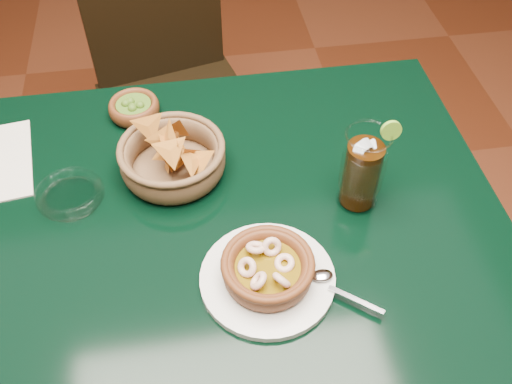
{
  "coord_description": "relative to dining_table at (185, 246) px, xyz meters",
  "views": [
    {
      "loc": [
        0.04,
        -0.68,
        1.56
      ],
      "look_at": [
        0.14,
        -0.02,
        0.81
      ],
      "focal_mm": 40.0,
      "sensor_mm": 36.0,
      "label": 1
    }
  ],
  "objects": [
    {
      "name": "dining_chair",
      "position": [
        0.0,
        0.71,
        -0.15
      ],
      "size": [
        0.51,
        0.51,
        0.91
      ],
      "color": "black",
      "rests_on": "ground"
    },
    {
      "name": "dining_table",
      "position": [
        0.0,
        0.0,
        0.0
      ],
      "size": [
        1.2,
        0.8,
        0.75
      ],
      "color": "black",
      "rests_on": "ground"
    },
    {
      "name": "cola_drink",
      "position": [
        0.33,
        -0.02,
        0.18
      ],
      "size": [
        0.17,
        0.17,
        0.19
      ],
      "color": "white",
      "rests_on": "dining_table"
    },
    {
      "name": "chip_basket",
      "position": [
        -0.0,
        0.11,
        0.14
      ],
      "size": [
        0.24,
        0.24,
        0.14
      ],
      "color": "brown",
      "rests_on": "dining_table"
    },
    {
      "name": "shrimp_plate",
      "position": [
        0.14,
        -0.17,
        0.13
      ],
      "size": [
        0.29,
        0.23,
        0.07
      ],
      "color": "silver",
      "rests_on": "dining_table"
    },
    {
      "name": "guacamole_ramekin",
      "position": [
        -0.08,
        0.29,
        0.12
      ],
      "size": [
        0.13,
        0.13,
        0.04
      ],
      "color": "#512711",
      "rests_on": "dining_table"
    },
    {
      "name": "ground",
      "position": [
        0.0,
        0.0,
        -0.65
      ],
      "size": [
        7.0,
        7.0,
        0.0
      ],
      "primitive_type": "plane",
      "color": "#471C0C",
      "rests_on": "ground"
    },
    {
      "name": "glass_ashtray",
      "position": [
        -0.2,
        0.07,
        0.11
      ],
      "size": [
        0.14,
        0.14,
        0.03
      ],
      "color": "white",
      "rests_on": "dining_table"
    }
  ]
}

